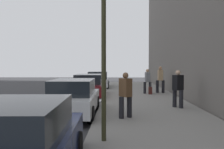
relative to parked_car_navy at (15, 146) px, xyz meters
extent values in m
plane|color=#333335|center=(12.04, 0.16, -0.76)|extent=(56.00, 56.00, 0.00)
cube|color=gray|center=(12.04, -3.14, -0.68)|extent=(28.00, 4.60, 0.15)
cube|color=gold|center=(12.04, 3.36, -0.75)|extent=(28.00, 0.14, 0.01)
cube|color=white|center=(13.12, -0.54, -0.65)|extent=(7.82, 0.56, 0.22)
cylinder|color=black|center=(1.40, 0.89, -0.44)|extent=(0.65, 0.24, 0.64)
cylinder|color=black|center=(1.46, -0.79, -0.44)|extent=(0.65, 0.24, 0.64)
cube|color=black|center=(-0.16, -0.01, 0.45)|extent=(2.35, 1.68, 0.60)
cylinder|color=black|center=(8.00, 0.97, -0.44)|extent=(0.64, 0.23, 0.64)
cylinder|color=black|center=(8.01, -0.71, -0.44)|extent=(0.64, 0.23, 0.64)
cylinder|color=black|center=(5.07, 0.94, -0.44)|extent=(0.64, 0.23, 0.64)
cylinder|color=black|center=(5.09, -0.74, -0.44)|extent=(0.64, 0.23, 0.64)
cube|color=white|center=(6.54, 0.11, -0.17)|extent=(4.74, 1.84, 0.64)
cube|color=black|center=(6.31, 0.11, 0.45)|extent=(2.47, 1.62, 0.60)
cylinder|color=black|center=(14.00, 1.04, -0.44)|extent=(0.65, 0.24, 0.64)
cylinder|color=black|center=(14.07, -0.64, -0.44)|extent=(0.65, 0.24, 0.64)
cylinder|color=black|center=(11.06, 0.93, -0.44)|extent=(0.65, 0.24, 0.64)
cylinder|color=black|center=(11.12, -0.75, -0.44)|extent=(0.65, 0.24, 0.64)
cube|color=maroon|center=(12.56, 0.15, -0.17)|extent=(4.82, 1.98, 0.64)
cube|color=black|center=(12.32, 0.14, 0.45)|extent=(2.53, 1.69, 0.60)
cylinder|color=black|center=(20.53, 0.92, -0.44)|extent=(0.65, 0.24, 0.64)
cylinder|color=black|center=(20.58, -0.76, -0.44)|extent=(0.65, 0.24, 0.64)
cylinder|color=black|center=(17.66, 0.83, -0.44)|extent=(0.65, 0.24, 0.64)
cylinder|color=black|center=(17.71, -0.84, -0.44)|extent=(0.65, 0.24, 0.64)
cube|color=#B7BABF|center=(19.12, 0.04, -0.17)|extent=(4.69, 1.93, 0.64)
cube|color=black|center=(18.89, 0.03, 0.45)|extent=(2.46, 1.67, 0.60)
cylinder|color=black|center=(5.52, -2.14, -0.21)|extent=(0.18, 0.18, 0.79)
cylinder|color=black|center=(5.31, -1.83, -0.21)|extent=(0.18, 0.18, 0.79)
cube|color=brown|center=(5.42, -1.98, 0.52)|extent=(0.53, 0.49, 0.67)
sphere|color=brown|center=(5.42, -1.98, 0.96)|extent=(0.22, 0.22, 0.22)
cylinder|color=black|center=(7.67, -4.57, -0.20)|extent=(0.19, 0.19, 0.81)
cylinder|color=black|center=(7.97, -4.34, -0.20)|extent=(0.19, 0.19, 0.81)
cube|color=black|center=(7.82, -4.45, 0.54)|extent=(0.51, 0.54, 0.69)
sphere|color=#D8AD8C|center=(7.82, -4.45, 0.99)|extent=(0.22, 0.22, 0.22)
cylinder|color=black|center=(13.79, -3.92, -0.22)|extent=(0.18, 0.18, 0.78)
cylinder|color=black|center=(13.76, -3.55, -0.22)|extent=(0.18, 0.18, 0.78)
cube|color=slate|center=(13.78, -3.73, 0.51)|extent=(0.48, 0.32, 0.67)
sphere|color=tan|center=(13.78, -3.73, 0.95)|extent=(0.22, 0.22, 0.22)
cylinder|color=black|center=(14.27, -4.49, -0.17)|extent=(0.20, 0.20, 0.87)
cylinder|color=black|center=(14.28, -4.89, -0.17)|extent=(0.20, 0.20, 0.87)
cube|color=tan|center=(14.28, -4.69, 0.63)|extent=(0.50, 0.32, 0.74)
sphere|color=tan|center=(14.28, -4.69, 1.12)|extent=(0.24, 0.24, 0.24)
cylinder|color=#2D2D19|center=(2.46, -1.34, 1.28)|extent=(0.12, 0.12, 3.78)
cube|color=#471E19|center=(13.35, -3.88, -0.36)|extent=(0.34, 0.22, 0.49)
cylinder|color=#4C4C4C|center=(13.35, -3.88, 0.06)|extent=(0.03, 0.03, 0.36)
camera|label=1|loc=(-4.30, -1.69, 1.35)|focal=42.49mm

